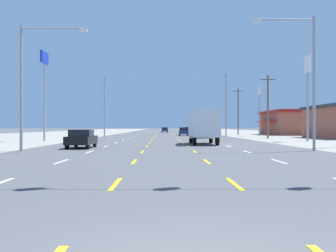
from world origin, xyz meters
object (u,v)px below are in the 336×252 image
at_px(hatchback_far_right_far, 188,129).
at_px(streetlight_right_row_1, 223,100).
at_px(sedan_far_left_nearest, 82,138).
at_px(sedan_center_turn_midfar, 165,130).
at_px(pole_sign_left_row_1, 44,73).
at_px(pole_sign_right_row_1, 308,78).
at_px(streetlight_left_row_0, 29,76).
at_px(pole_sign_right_row_2, 259,101).
at_px(streetlight_right_row_0, 307,72).
at_px(box_truck_inner_right_near, 203,125).
at_px(hatchback_inner_right_mid, 184,131).
at_px(streetlight_left_row_1, 108,102).

bearing_deg(hatchback_far_right_far, streetlight_right_row_1, -87.52).
xyz_separation_m(sedan_far_left_nearest, sedan_center_turn_midfar, (6.84, 81.41, 0.00)).
distance_m(sedan_far_left_nearest, pole_sign_left_row_1, 18.40).
height_order(pole_sign_right_row_1, streetlight_right_row_1, streetlight_right_row_1).
bearing_deg(sedan_center_turn_midfar, streetlight_left_row_0, -96.49).
xyz_separation_m(pole_sign_right_row_2, streetlight_right_row_0, (-6.72, -42.26, -0.72)).
xyz_separation_m(sedan_far_left_nearest, streetlight_right_row_1, (16.42, 35.66, 5.37)).
bearing_deg(pole_sign_right_row_2, pole_sign_left_row_1, -142.77).
height_order(box_truck_inner_right_near, pole_sign_right_row_2, pole_sign_right_row_2).
bearing_deg(streetlight_right_row_0, pole_sign_right_row_1, 70.21).
relative_size(hatchback_far_right_far, streetlight_right_row_0, 0.42).
distance_m(box_truck_inner_right_near, pole_sign_right_row_1, 15.46).
relative_size(hatchback_far_right_far, streetlight_right_row_1, 0.37).
xyz_separation_m(hatchback_far_right_far, streetlight_right_row_1, (2.48, -57.27, 5.34)).
bearing_deg(streetlight_left_row_0, sedan_far_left_nearest, 53.09).
bearing_deg(pole_sign_left_row_1, sedan_center_turn_midfar, 77.86).
distance_m(pole_sign_right_row_2, streetlight_left_row_0, 49.63).
bearing_deg(pole_sign_left_row_1, hatchback_inner_right_mid, 57.58).
bearing_deg(box_truck_inner_right_near, streetlight_right_row_0, -59.62).
height_order(pole_sign_right_row_1, streetlight_left_row_0, pole_sign_right_row_1).
distance_m(sedan_far_left_nearest, sedan_center_turn_midfar, 81.70).
distance_m(sedan_center_turn_midfar, streetlight_left_row_0, 85.86).
height_order(pole_sign_left_row_1, pole_sign_right_row_2, pole_sign_left_row_1).
height_order(pole_sign_left_row_1, streetlight_left_row_1, pole_sign_left_row_1).
distance_m(pole_sign_left_row_1, streetlight_right_row_1, 31.40).
xyz_separation_m(pole_sign_right_row_2, streetlight_left_row_1, (-25.98, -2.82, -0.36)).
distance_m(box_truck_inner_right_near, sedan_center_turn_midfar, 74.73).
relative_size(box_truck_inner_right_near, pole_sign_right_row_2, 0.84).
bearing_deg(streetlight_right_row_0, sedan_center_turn_midfar, 96.43).
distance_m(sedan_far_left_nearest, pole_sign_right_row_1, 27.54).
height_order(hatchback_far_right_far, pole_sign_right_row_1, pole_sign_right_row_1).
height_order(hatchback_inner_right_mid, streetlight_right_row_0, streetlight_right_row_0).
bearing_deg(hatchback_inner_right_mid, sedan_far_left_nearest, -103.35).
height_order(hatchback_inner_right_mid, streetlight_right_row_1, streetlight_right_row_1).
bearing_deg(box_truck_inner_right_near, streetlight_right_row_1, 77.95).
xyz_separation_m(hatchback_inner_right_mid, pole_sign_right_row_1, (12.64, -28.96, 6.38)).
relative_size(sedan_far_left_nearest, streetlight_right_row_0, 0.48).
xyz_separation_m(hatchback_far_right_far, pole_sign_left_row_1, (-21.33, -77.66, 7.13)).
height_order(box_truck_inner_right_near, pole_sign_left_row_1, pole_sign_left_row_1).
bearing_deg(streetlight_right_row_1, pole_sign_right_row_2, 22.69).
xyz_separation_m(sedan_far_left_nearest, hatchback_inner_right_mid, (10.20, 42.95, 0.03)).
relative_size(streetlight_left_row_0, streetlight_left_row_1, 0.88).
distance_m(pole_sign_right_row_1, streetlight_left_row_0, 31.30).
bearing_deg(pole_sign_left_row_1, streetlight_left_row_1, 77.39).
relative_size(box_truck_inner_right_near, streetlight_right_row_1, 0.68).
bearing_deg(streetlight_left_row_0, streetlight_right_row_0, 0.00).
bearing_deg(pole_sign_right_row_2, streetlight_left_row_1, -173.81).
xyz_separation_m(pole_sign_right_row_2, streetlight_right_row_1, (-6.73, -2.82, -0.08)).
bearing_deg(pole_sign_right_row_1, sedan_far_left_nearest, -148.51).
distance_m(sedan_center_turn_midfar, streetlight_left_row_1, 47.04).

